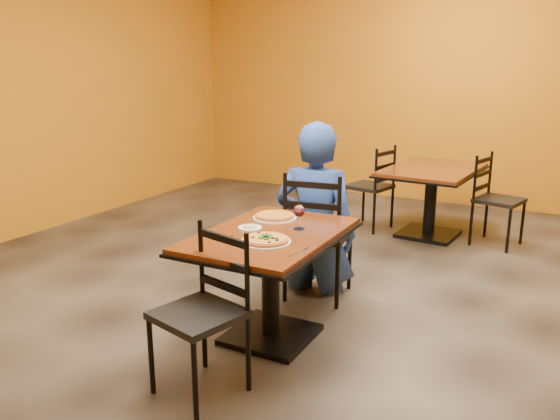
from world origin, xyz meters
The scene contains 18 objects.
floor centered at (0.00, 0.00, 0.00)m, with size 7.00×8.00×0.01m, color black.
wall_back centered at (0.00, 4.00, 1.50)m, with size 7.00×0.01×3.00m, color #BD6E15.
table_main centered at (0.00, -0.50, 0.56)m, with size 0.83×1.23×0.75m.
table_second centered at (0.40, 2.37, 0.56)m, with size 0.99×1.38×0.75m.
chair_main_near centered at (-0.04, -1.26, 0.47)m, with size 0.42×0.42×0.94m, color black, non-canonical shape.
chair_main_far centered at (-0.01, 0.32, 0.51)m, with size 0.46×0.46×1.03m, color black, non-canonical shape.
chair_second_left centered at (-0.29, 2.37, 0.47)m, with size 0.43×0.43×0.95m, color black, non-canonical shape.
chair_second_right centered at (1.09, 2.37, 0.47)m, with size 0.42×0.42×0.93m, color black, non-canonical shape.
diner centered at (-0.09, 0.44, 0.69)m, with size 0.67×0.44×1.39m, color navy.
plate_main centered at (0.08, -0.70, 0.76)m, with size 0.31×0.31×0.01m, color white.
pizza_main centered at (0.08, -0.70, 0.77)m, with size 0.28×0.28×0.02m, color #932B0A.
plate_far centered at (-0.13, -0.19, 0.76)m, with size 0.31×0.31×0.01m, color white.
pizza_far centered at (-0.13, -0.19, 0.77)m, with size 0.28×0.28×0.02m, color gold.
side_plate centered at (-0.16, -0.48, 0.76)m, with size 0.16×0.16×0.01m, color white.
dip centered at (-0.16, -0.48, 0.76)m, with size 0.09×0.09×0.01m, color #A68750.
wine_glass centered at (0.13, -0.34, 0.84)m, with size 0.08×0.08×0.18m, color white, non-canonical shape.
fork centered at (-0.15, -0.76, 0.75)m, with size 0.01×0.19×0.00m, color silver.
knife centered at (0.34, -0.77, 0.75)m, with size 0.01×0.21×0.00m, color silver.
Camera 1 is at (1.66, -3.54, 1.80)m, focal length 35.75 mm.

